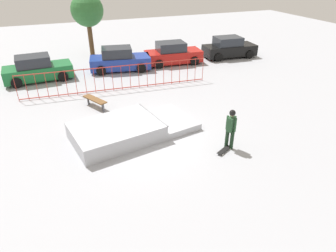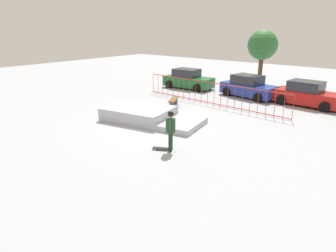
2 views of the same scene
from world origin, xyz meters
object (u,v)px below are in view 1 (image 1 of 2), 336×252
at_px(skateboard, 224,150).
at_px(parked_car_green, 37,69).
at_px(distant_tree, 87,11).
at_px(parked_car_black, 229,48).
at_px(parked_car_blue, 120,60).
at_px(skater, 231,126).
at_px(park_bench, 95,101).
at_px(parked_car_red, 173,54).
at_px(skate_ramp, 127,130).

relative_size(skateboard, parked_car_green, 0.19).
distance_m(skateboard, distant_tree, 16.94).
relative_size(parked_car_black, distant_tree, 0.90).
relative_size(skateboard, distant_tree, 0.17).
bearing_deg(parked_car_blue, skater, -70.77).
distance_m(park_bench, parked_car_blue, 6.12).
relative_size(skateboard, parked_car_red, 0.19).
bearing_deg(skate_ramp, park_bench, 92.58).
distance_m(parked_car_black, distant_tree, 11.41).
xyz_separation_m(skateboard, parked_car_black, (7.28, 11.65, 0.65)).
xyz_separation_m(park_bench, parked_car_blue, (2.61, 5.52, 0.37)).
height_order(skater, parked_car_green, skater).
xyz_separation_m(skater, parked_car_green, (-7.21, 11.29, -0.28)).
bearing_deg(skateboard, parked_car_black, 29.72).
distance_m(skater, parked_car_green, 13.40).
relative_size(park_bench, parked_car_blue, 0.37).
bearing_deg(parked_car_red, parked_car_black, 3.85).
bearing_deg(skate_ramp, distant_tree, 76.95).
height_order(parked_car_red, parked_car_black, same).
height_order(skate_ramp, skateboard, skate_ramp).
height_order(parked_car_blue, parked_car_black, same).
bearing_deg(parked_car_green, skate_ramp, -71.84).
bearing_deg(distant_tree, parked_car_green, -130.10).
distance_m(skate_ramp, skateboard, 4.26).
relative_size(skateboard, parked_car_black, 0.19).
bearing_deg(skate_ramp, parked_car_green, 101.21).
bearing_deg(park_bench, skater, -52.75).
bearing_deg(parked_car_black, parked_car_blue, -175.91).
distance_m(park_bench, parked_car_red, 8.70).
height_order(skate_ramp, parked_car_black, parked_car_black).
relative_size(skater, skateboard, 2.16).
distance_m(skate_ramp, parked_car_blue, 9.17).
distance_m(parked_car_red, distant_tree, 7.54).
bearing_deg(parked_car_green, parked_car_blue, -2.28).
relative_size(parked_car_blue, distant_tree, 0.92).
relative_size(skater, parked_car_black, 0.41).
height_order(skate_ramp, parked_car_green, parked_car_green).
distance_m(skate_ramp, skater, 4.46).
xyz_separation_m(skate_ramp, park_bench, (-0.81, 3.46, 0.04)).
xyz_separation_m(skater, distant_tree, (-3.08, 16.19, 2.39)).
distance_m(skate_ramp, park_bench, 3.55).
relative_size(parked_car_red, distant_tree, 0.90).
relative_size(skater, parked_car_red, 0.41).
height_order(skate_ramp, parked_car_red, parked_car_red).
distance_m(parked_car_blue, distant_tree, 5.61).
bearing_deg(distant_tree, skateboard, -80.43).
distance_m(skater, parked_car_black, 13.42).
bearing_deg(parked_car_red, skater, -96.56).
bearing_deg(distant_tree, parked_car_blue, -75.81).
xyz_separation_m(skate_ramp, distant_tree, (0.59, 13.76, 3.08)).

